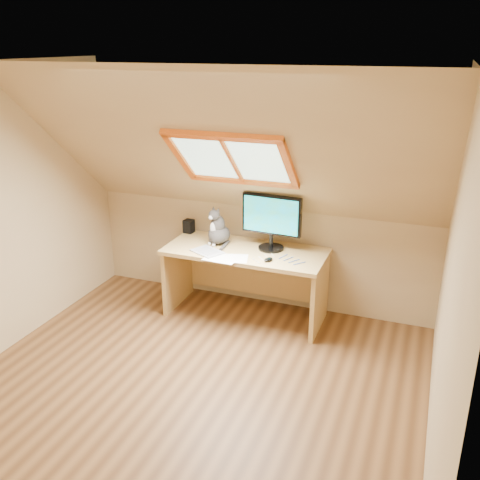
% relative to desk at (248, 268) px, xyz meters
% --- Properties ---
extents(ground, '(3.50, 3.50, 0.00)m').
position_rel_desk_xyz_m(ground, '(0.01, -1.45, -0.48)').
color(ground, brown).
rests_on(ground, ground).
extents(room_shell, '(3.52, 3.52, 2.41)m').
position_rel_desk_xyz_m(room_shell, '(0.01, -1.54, 0.95)').
color(room_shell, tan).
rests_on(room_shell, ground).
extents(desk, '(1.52, 0.66, 0.69)m').
position_rel_desk_xyz_m(desk, '(0.00, 0.00, 0.00)').
color(desk, tan).
rests_on(desk, ground).
extents(monitor, '(0.57, 0.24, 0.53)m').
position_rel_desk_xyz_m(monitor, '(0.22, 0.03, 0.52)').
color(monitor, black).
rests_on(monitor, desk).
extents(cat, '(0.29, 0.31, 0.38)m').
position_rel_desk_xyz_m(cat, '(-0.30, -0.00, 0.35)').
color(cat, '#433E3B').
rests_on(cat, desk).
extents(desk_speaker, '(0.10, 0.10, 0.13)m').
position_rel_desk_xyz_m(desk_speaker, '(-0.71, 0.18, 0.28)').
color(desk_speaker, black).
rests_on(desk_speaker, desk).
extents(graphics_tablet, '(0.34, 0.31, 0.01)m').
position_rel_desk_xyz_m(graphics_tablet, '(-0.31, -0.25, 0.22)').
color(graphics_tablet, '#B2B2B7').
rests_on(graphics_tablet, desk).
extents(mouse, '(0.09, 0.11, 0.03)m').
position_rel_desk_xyz_m(mouse, '(0.29, -0.26, 0.23)').
color(mouse, black).
rests_on(mouse, desk).
extents(papers, '(0.33, 0.27, 0.00)m').
position_rel_desk_xyz_m(papers, '(-0.10, -0.33, 0.22)').
color(papers, white).
rests_on(papers, desk).
extents(cables, '(0.51, 0.26, 0.01)m').
position_rel_desk_xyz_m(cables, '(0.38, -0.18, 0.22)').
color(cables, silver).
rests_on(cables, desk).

